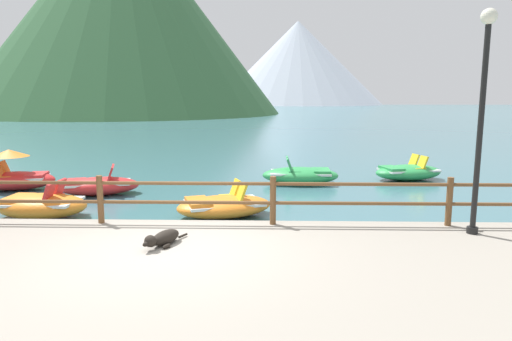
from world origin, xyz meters
The scene contains 13 objects.
ground_plane centered at (0.00, 40.00, 0.00)m, with size 200.00×200.00×0.00m, color #3D6B75.
promenade_dock centered at (0.00, -2.20, 0.20)m, with size 28.00×8.00×0.40m, color gray.
dock_railing centered at (0.00, 1.55, 0.97)m, with size 23.92×0.12×0.95m.
lamp_post centered at (5.35, 1.04, 2.79)m, with size 0.28×0.28×3.96m.
dog_resting centered at (-0.16, 0.21, 0.52)m, with size 0.59×0.97×0.26m.
pedal_boat_0 centered at (6.45, 8.63, 0.28)m, with size 2.66×1.90×0.86m.
pedal_boat_1 centered at (-6.26, 6.61, 0.42)m, with size 2.54×1.65×1.26m.
pedal_boat_2 centered at (-3.40, 5.95, 0.28)m, with size 2.53×1.73×0.86m.
pedal_boat_3 centered at (-3.82, 3.36, 0.31)m, with size 2.17×1.37×0.90m.
pedal_boat_4 centered at (0.53, 3.59, 0.27)m, with size 2.63×2.07×0.84m.
pedal_boat_5 centered at (2.68, 7.87, 0.29)m, with size 2.54×1.38×0.87m.
cliff_headland centered at (-19.72, 67.70, 15.13)m, with size 48.88×48.88×32.24m.
distant_peak centered at (10.73, 142.67, 13.02)m, with size 53.32×53.32×26.04m, color #A8B2C1.
Camera 1 is at (1.61, -7.18, 2.90)m, focal length 32.23 mm.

